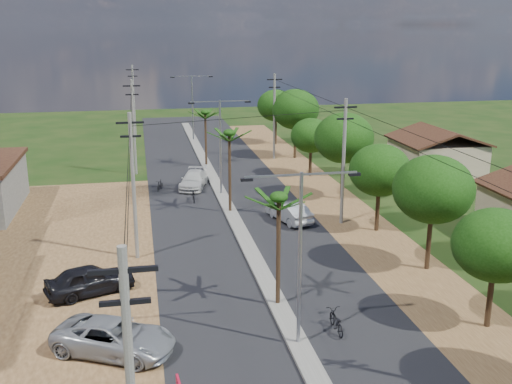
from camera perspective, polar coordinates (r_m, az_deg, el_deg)
ground at (r=27.72m, az=4.02°, el=-14.39°), size 160.00×160.00×0.00m
road at (r=41.07m, az=-1.41°, el=-4.05°), size 12.00×110.00×0.04m
median at (r=43.85m, az=-2.07°, el=-2.66°), size 1.00×90.00×0.18m
dirt_shoulder_east at (r=43.23m, az=9.78°, el=-3.27°), size 5.00×90.00×0.03m
house_east_far at (r=59.15m, az=16.84°, el=3.80°), size 7.60×7.50×4.60m
tree_east_b at (r=29.63m, az=21.88°, el=-4.73°), size 4.00×4.00×5.83m
tree_east_c at (r=35.35m, az=16.52°, el=0.25°), size 4.60×4.60×6.83m
tree_east_d at (r=41.48m, az=11.71°, el=2.05°), size 4.20×4.20×6.13m
tree_east_e at (r=48.69m, az=8.38°, el=5.10°), size 4.80×4.80×7.14m
tree_east_f at (r=56.28m, az=5.26°, el=5.37°), size 3.80×3.80×5.52m
tree_east_g at (r=63.84m, az=3.79°, el=7.85°), size 5.00×5.00×7.38m
tree_east_h at (r=71.54m, az=1.90°, el=8.23°), size 4.40×4.40×6.52m
palm_median_near at (r=29.10m, az=2.19°, el=-0.98°), size 2.00×2.00×6.15m
palm_median_mid at (r=44.33m, az=-2.56°, el=5.29°), size 2.00×2.00×6.55m
palm_median_far at (r=60.10m, az=-4.86°, el=7.37°), size 2.00×2.00×5.85m
streetlight_near at (r=25.67m, az=4.22°, el=-5.10°), size 5.10×0.18×8.00m
streetlight_mid at (r=49.40m, az=-3.42°, el=5.03°), size 5.10×0.18×8.00m
streetlight_far at (r=73.97m, az=-6.08°, el=8.51°), size 5.10×0.18×8.00m
utility_pole_w_b at (r=36.29m, az=-11.60°, el=0.80°), size 1.60×0.24×9.00m
utility_pole_w_c at (r=57.85m, az=-11.57°, el=6.28°), size 1.60×0.24×9.00m
utility_pole_w_d at (r=78.66m, az=-11.56°, el=8.69°), size 1.60×0.24×9.00m
utility_pole_e_b at (r=42.53m, az=8.34°, el=3.12°), size 1.60×0.24×9.00m
utility_pole_e_c at (r=63.36m, az=1.76°, el=7.38°), size 1.60×0.24×9.00m
car_silver_mid at (r=43.53m, az=3.16°, el=-1.93°), size 2.73×4.70×1.46m
car_white_far at (r=52.78m, az=-5.96°, el=1.13°), size 3.20×5.21×1.41m
car_parked_silver at (r=27.42m, az=-13.34°, el=-13.38°), size 5.91×4.62×1.49m
car_parked_dark at (r=33.25m, az=-15.53°, el=-8.10°), size 5.01×3.44×1.58m
moto_rider_east at (r=28.76m, az=7.64°, el=-12.18°), size 0.68×1.91×1.00m
moto_rider_west_a at (r=48.84m, az=-5.95°, el=-0.31°), size 0.77×1.95×1.01m
moto_rider_west_b at (r=52.32m, az=-9.14°, el=0.61°), size 0.95×1.61×0.93m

